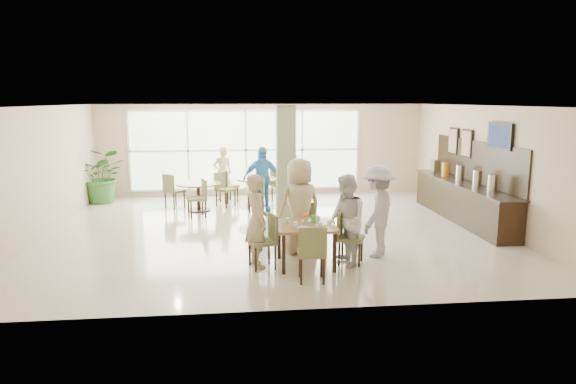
{
  "coord_description": "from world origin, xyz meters",
  "views": [
    {
      "loc": [
        -0.88,
        -11.31,
        2.94
      ],
      "look_at": [
        0.2,
        -1.2,
        1.1
      ],
      "focal_mm": 32.0,
      "sensor_mm": 36.0,
      "label": 1
    }
  ],
  "objects": [
    {
      "name": "chairs_table_right",
      "position": [
        -0.29,
        2.96,
        0.47
      ],
      "size": [
        2.13,
        1.81,
        0.95
      ],
      "color": "#5A6437",
      "rests_on": "ground"
    },
    {
      "name": "tabletop_clutter",
      "position": [
        0.4,
        -2.55,
        0.81
      ],
      "size": [
        0.73,
        0.72,
        0.21
      ],
      "color": "white",
      "rests_on": "main_table"
    },
    {
      "name": "teen_standing",
      "position": [
        1.8,
        -2.11,
        0.87
      ],
      "size": [
        1.15,
        1.3,
        1.74
      ],
      "primitive_type": "imported",
      "rotation": [
        0.0,
        0.0,
        -2.14
      ],
      "color": "#B8B8BA",
      "rests_on": "ground"
    },
    {
      "name": "adult_b",
      "position": [
        0.68,
        2.87,
        0.78
      ],
      "size": [
        0.97,
        1.55,
        1.55
      ],
      "primitive_type": "imported",
      "rotation": [
        0.0,
        0.0,
        -1.31
      ],
      "color": "white",
      "rests_on": "ground"
    },
    {
      "name": "wall_tv",
      "position": [
        4.94,
        -0.6,
        2.15
      ],
      "size": [
        0.06,
        1.0,
        0.58
      ],
      "color": "black",
      "rests_on": "ground"
    },
    {
      "name": "teen_right",
      "position": [
        1.09,
        -2.6,
        0.82
      ],
      "size": [
        0.73,
        0.88,
        1.64
      ],
      "primitive_type": "imported",
      "rotation": [
        0.0,
        0.0,
        -1.43
      ],
      "color": "white",
      "rests_on": "ground"
    },
    {
      "name": "adult_a",
      "position": [
        -0.14,
        2.12,
        0.86
      ],
      "size": [
        1.09,
        0.73,
        1.72
      ],
      "primitive_type": "imported",
      "rotation": [
        0.0,
        0.0,
        0.16
      ],
      "color": "#428DC8",
      "rests_on": "ground"
    },
    {
      "name": "chairs_table_left",
      "position": [
        -1.81,
        2.37,
        0.47
      ],
      "size": [
        2.02,
        1.85,
        0.95
      ],
      "color": "#5A6437",
      "rests_on": "ground"
    },
    {
      "name": "framed_art_a",
      "position": [
        4.95,
        1.0,
        1.85
      ],
      "size": [
        0.05,
        0.55,
        0.7
      ],
      "color": "black",
      "rests_on": "ground"
    },
    {
      "name": "adult_standing",
      "position": [
        -1.2,
        3.82,
        0.79
      ],
      "size": [
        0.67,
        0.56,
        1.58
      ],
      "primitive_type": "imported",
      "rotation": [
        0.0,
        0.0,
        3.49
      ],
      "color": "tan",
      "rests_on": "ground"
    },
    {
      "name": "chairs_main_table",
      "position": [
        0.39,
        -2.55,
        0.47
      ],
      "size": [
        2.17,
        2.17,
        0.95
      ],
      "color": "#5A6437",
      "rests_on": "ground"
    },
    {
      "name": "round_table_left",
      "position": [
        -1.83,
        2.33,
        0.59
      ],
      "size": [
        1.18,
        1.18,
        0.75
      ],
      "color": "brown",
      "rests_on": "ground"
    },
    {
      "name": "teen_far",
      "position": [
        0.36,
        -1.77,
        0.93
      ],
      "size": [
        1.02,
        0.77,
        1.85
      ],
      "primitive_type": "imported",
      "rotation": [
        0.0,
        0.0,
        3.49
      ],
      "color": "tan",
      "rests_on": "ground"
    },
    {
      "name": "teen_left",
      "position": [
        -0.5,
        -2.49,
        0.83
      ],
      "size": [
        0.55,
        0.69,
        1.66
      ],
      "primitive_type": "imported",
      "rotation": [
        0.0,
        0.0,
        1.85
      ],
      "color": "tan",
      "rests_on": "ground"
    },
    {
      "name": "round_table_right",
      "position": [
        -0.21,
        2.96,
        0.59
      ],
      "size": [
        1.16,
        1.16,
        0.75
      ],
      "color": "brown",
      "rests_on": "ground"
    },
    {
      "name": "column",
      "position": [
        0.4,
        1.2,
        1.4
      ],
      "size": [
        0.45,
        0.45,
        2.8
      ],
      "primitive_type": "cube",
      "color": "#6A724F",
      "rests_on": "ground"
    },
    {
      "name": "main_table",
      "position": [
        0.37,
        -2.54,
        0.67
      ],
      "size": [
        1.04,
        1.04,
        0.75
      ],
      "color": "brown",
      "rests_on": "ground"
    },
    {
      "name": "room_shell",
      "position": [
        0.0,
        0.0,
        1.7
      ],
      "size": [
        10.0,
        10.0,
        10.0
      ],
      "color": "white",
      "rests_on": "ground"
    },
    {
      "name": "window_bank",
      "position": [
        -0.5,
        4.46,
        1.4
      ],
      "size": [
        7.0,
        0.04,
        7.0
      ],
      "color": "silver",
      "rests_on": "ground"
    },
    {
      "name": "ground",
      "position": [
        0.0,
        0.0,
        0.0
      ],
      "size": [
        10.0,
        10.0,
        0.0
      ],
      "primitive_type": "plane",
      "color": "beige",
      "rests_on": "ground"
    },
    {
      "name": "framed_art_b",
      "position": [
        4.95,
        1.8,
        1.85
      ],
      "size": [
        0.05,
        0.55,
        0.7
      ],
      "color": "black",
      "rests_on": "ground"
    },
    {
      "name": "buffet_counter",
      "position": [
        4.7,
        0.51,
        0.55
      ],
      "size": [
        0.64,
        4.7,
        1.95
      ],
      "color": "black",
      "rests_on": "ground"
    },
    {
      "name": "potted_plant",
      "position": [
        -4.63,
        3.74,
        0.79
      ],
      "size": [
        1.51,
        1.51,
        1.57
      ],
      "primitive_type": "imported",
      "rotation": [
        0.0,
        0.0,
        -0.07
      ],
      "color": "#306528",
      "rests_on": "ground"
    }
  ]
}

